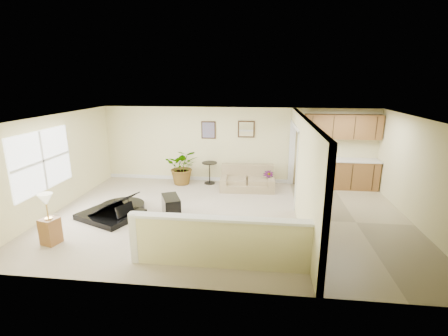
# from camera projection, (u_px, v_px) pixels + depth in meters

# --- Properties ---
(floor) EXTENTS (9.00, 9.00, 0.00)m
(floor) POSITION_uv_depth(u_px,v_px,m) (227.00, 216.00, 8.23)
(floor) COLOR #C3B298
(floor) RESTS_ON ground
(back_wall) EXTENTS (9.00, 0.04, 2.50)m
(back_wall) POSITION_uv_depth(u_px,v_px,m) (237.00, 145.00, 10.78)
(back_wall) COLOR beige
(back_wall) RESTS_ON floor
(front_wall) EXTENTS (9.00, 0.04, 2.50)m
(front_wall) POSITION_uv_depth(u_px,v_px,m) (207.00, 220.00, 5.02)
(front_wall) COLOR beige
(front_wall) RESTS_ON floor
(left_wall) EXTENTS (0.04, 6.00, 2.50)m
(left_wall) POSITION_uv_depth(u_px,v_px,m) (55.00, 164.00, 8.41)
(left_wall) COLOR beige
(left_wall) RESTS_ON floor
(right_wall) EXTENTS (0.04, 6.00, 2.50)m
(right_wall) POSITION_uv_depth(u_px,v_px,m) (423.00, 175.00, 7.39)
(right_wall) COLOR beige
(right_wall) RESTS_ON floor
(ceiling) EXTENTS (9.00, 6.00, 0.04)m
(ceiling) POSITION_uv_depth(u_px,v_px,m) (228.00, 118.00, 7.57)
(ceiling) COLOR white
(ceiling) RESTS_ON back_wall
(kitchen_vinyl) EXTENTS (2.70, 6.00, 0.01)m
(kitchen_vinyl) POSITION_uv_depth(u_px,v_px,m) (356.00, 222.00, 7.87)
(kitchen_vinyl) COLOR tan
(kitchen_vinyl) RESTS_ON floor
(interior_partition) EXTENTS (0.18, 5.99, 2.50)m
(interior_partition) POSITION_uv_depth(u_px,v_px,m) (301.00, 170.00, 7.95)
(interior_partition) COLOR beige
(interior_partition) RESTS_ON floor
(pony_half_wall) EXTENTS (3.42, 0.22, 1.00)m
(pony_half_wall) POSITION_uv_depth(u_px,v_px,m) (218.00, 241.00, 5.88)
(pony_half_wall) COLOR beige
(pony_half_wall) RESTS_ON floor
(left_window) EXTENTS (0.05, 2.15, 1.45)m
(left_window) POSITION_uv_depth(u_px,v_px,m) (42.00, 161.00, 7.87)
(left_window) COLOR white
(left_window) RESTS_ON left_wall
(wall_art_left) EXTENTS (0.48, 0.04, 0.58)m
(wall_art_left) POSITION_uv_depth(u_px,v_px,m) (208.00, 130.00, 10.72)
(wall_art_left) COLOR #342213
(wall_art_left) RESTS_ON back_wall
(wall_mirror) EXTENTS (0.55, 0.04, 0.55)m
(wall_mirror) POSITION_uv_depth(u_px,v_px,m) (246.00, 129.00, 10.57)
(wall_mirror) COLOR #342213
(wall_mirror) RESTS_ON back_wall
(kitchen_cabinets) EXTENTS (2.36, 0.65, 2.33)m
(kitchen_cabinets) POSITION_uv_depth(u_px,v_px,m) (337.00, 161.00, 10.26)
(kitchen_cabinets) COLOR brown
(kitchen_cabinets) RESTS_ON floor
(piano) EXTENTS (1.94, 1.91, 1.29)m
(piano) POSITION_uv_depth(u_px,v_px,m) (110.00, 195.00, 8.17)
(piano) COLOR black
(piano) RESTS_ON floor
(piano_bench) EXTENTS (0.66, 0.84, 0.50)m
(piano_bench) POSITION_uv_depth(u_px,v_px,m) (171.00, 206.00, 8.23)
(piano_bench) COLOR black
(piano_bench) RESTS_ON floor
(loveseat) EXTENTS (1.72, 1.03, 0.96)m
(loveseat) POSITION_uv_depth(u_px,v_px,m) (247.00, 178.00, 10.25)
(loveseat) COLOR tan
(loveseat) RESTS_ON floor
(accent_table) EXTENTS (0.50, 0.50, 0.73)m
(accent_table) POSITION_uv_depth(u_px,v_px,m) (210.00, 170.00, 10.74)
(accent_table) COLOR black
(accent_table) RESTS_ON floor
(palm_plant) EXTENTS (1.16, 1.04, 1.18)m
(palm_plant) POSITION_uv_depth(u_px,v_px,m) (183.00, 167.00, 10.68)
(palm_plant) COLOR black
(palm_plant) RESTS_ON floor
(small_plant) EXTENTS (0.34, 0.34, 0.60)m
(small_plant) POSITION_uv_depth(u_px,v_px,m) (268.00, 182.00, 10.19)
(small_plant) COLOR black
(small_plant) RESTS_ON floor
(lamp_stand) EXTENTS (0.40, 0.40, 1.11)m
(lamp_stand) POSITION_uv_depth(u_px,v_px,m) (49.00, 223.00, 6.76)
(lamp_stand) COLOR brown
(lamp_stand) RESTS_ON floor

